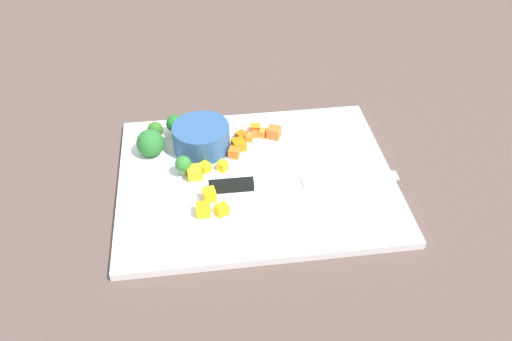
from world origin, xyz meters
TOP-DOWN VIEW (x-y plane):
  - ground_plane at (0.00, 0.00)m, footprint 4.00×4.00m
  - cutting_board at (0.00, 0.00)m, footprint 0.41×0.32m
  - prep_bowl at (0.08, -0.08)m, footprint 0.09×0.09m
  - chef_knife at (-0.02, 0.03)m, footprint 0.28×0.02m
  - carrot_dice_0 at (0.01, -0.09)m, footprint 0.02×0.02m
  - carrot_dice_1 at (-0.02, -0.10)m, footprint 0.02×0.02m
  - carrot_dice_2 at (0.00, -0.09)m, footprint 0.01×0.01m
  - carrot_dice_3 at (-0.01, -0.11)m, footprint 0.02×0.02m
  - carrot_dice_4 at (-0.01, -0.10)m, footprint 0.01×0.01m
  - carrot_dice_5 at (0.02, -0.07)m, footprint 0.02×0.02m
  - carrot_dice_6 at (0.03, -0.05)m, footprint 0.02×0.02m
  - carrot_dice_7 at (-0.04, -0.09)m, footprint 0.03×0.03m
  - pepper_dice_0 at (0.06, 0.07)m, footprint 0.02×0.02m
  - pepper_dice_1 at (0.08, -0.02)m, footprint 0.02×0.02m
  - pepper_dice_2 at (0.09, -0.01)m, footprint 0.02×0.02m
  - pepper_dice_3 at (0.08, 0.07)m, footprint 0.02×0.02m
  - pepper_dice_4 at (0.07, 0.04)m, footprint 0.02×0.02m
  - pepper_dice_5 at (0.05, -0.02)m, footprint 0.02×0.02m
  - broccoli_floret_0 at (0.16, -0.07)m, footprint 0.04×0.04m
  - broccoli_floret_1 at (0.12, -0.12)m, footprint 0.03×0.03m
  - broccoli_floret_2 at (0.11, -0.02)m, footprint 0.02×0.02m
  - broccoli_floret_3 at (0.15, -0.11)m, footprint 0.03×0.03m

SIDE VIEW (x-z plane):
  - ground_plane at x=0.00m, z-range 0.00..0.00m
  - cutting_board at x=0.00m, z-range 0.00..0.01m
  - carrot_dice_4 at x=-0.01m, z-range 0.01..0.02m
  - carrot_dice_2 at x=0.00m, z-range 0.01..0.02m
  - carrot_dice_0 at x=0.01m, z-range 0.01..0.02m
  - chef_knife at x=-0.02m, z-range 0.01..0.03m
  - carrot_dice_3 at x=-0.01m, z-range 0.01..0.02m
  - pepper_dice_1 at x=0.08m, z-range 0.01..0.02m
  - carrot_dice_1 at x=-0.02m, z-range 0.01..0.02m
  - pepper_dice_0 at x=0.06m, z-range 0.01..0.03m
  - carrot_dice_6 at x=0.03m, z-range 0.01..0.03m
  - pepper_dice_5 at x=0.05m, z-range 0.01..0.03m
  - carrot_dice_5 at x=0.02m, z-range 0.01..0.03m
  - pepper_dice_3 at x=0.08m, z-range 0.01..0.03m
  - carrot_dice_7 at x=-0.04m, z-range 0.01..0.03m
  - pepper_dice_4 at x=0.07m, z-range 0.01..0.03m
  - pepper_dice_2 at x=0.09m, z-range 0.01..0.03m
  - broccoli_floret_2 at x=0.11m, z-range 0.02..0.05m
  - broccoli_floret_0 at x=0.16m, z-range 0.01..0.05m
  - broccoli_floret_1 at x=0.12m, z-range 0.01..0.05m
  - broccoli_floret_3 at x=0.15m, z-range 0.02..0.05m
  - prep_bowl at x=0.08m, z-range 0.01..0.05m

